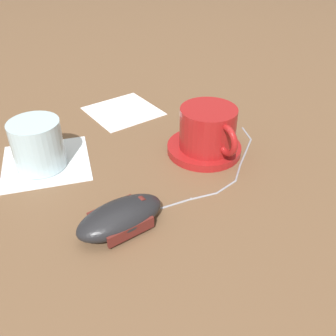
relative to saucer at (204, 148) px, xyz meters
name	(u,v)px	position (x,y,z in m)	size (l,w,h in m)	color
ground_plane	(132,160)	(0.11, -0.06, -0.01)	(3.00, 3.00, 0.00)	brown
saucer	(204,148)	(0.00, 0.00, 0.00)	(0.12, 0.12, 0.01)	maroon
coffee_cup	(209,128)	(0.00, 0.01, 0.04)	(0.09, 0.12, 0.07)	maroon
computer_mouse	(120,217)	(0.21, 0.05, 0.01)	(0.13, 0.07, 0.04)	black
mouse_cable	(228,168)	(0.01, 0.06, 0.00)	(0.27, 0.10, 0.00)	gray
napkin_under_glass	(46,162)	(0.21, -0.15, -0.01)	(0.14, 0.14, 0.00)	white
drinking_glass	(38,144)	(0.22, -0.15, 0.03)	(0.08, 0.08, 0.08)	silver
napkin_spare	(123,111)	(0.01, -0.21, -0.01)	(0.13, 0.13, 0.00)	white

